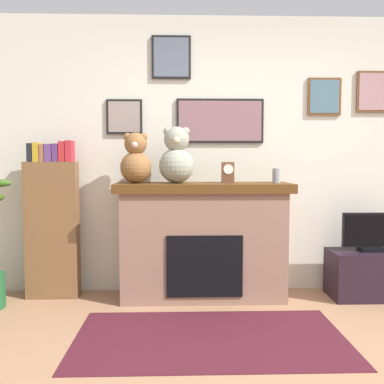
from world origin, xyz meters
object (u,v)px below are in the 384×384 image
at_px(fireplace, 203,240).
at_px(candle_jar, 276,176).
at_px(tv_stand, 370,274).
at_px(television, 371,233).
at_px(bookshelf, 52,224).
at_px(teddy_bear_brown, 136,160).
at_px(mantel_clock, 228,172).
at_px(teddy_bear_cream, 177,158).

height_order(fireplace, candle_jar, candle_jar).
bearing_deg(tv_stand, television, -90.00).
relative_size(bookshelf, teddy_bear_brown, 3.17).
bearing_deg(fireplace, mantel_clock, -4.91).
distance_m(bookshelf, mantel_clock, 1.66).
relative_size(bookshelf, television, 2.72).
bearing_deg(tv_stand, teddy_bear_cream, 178.91).
height_order(bookshelf, teddy_bear_cream, teddy_bear_cream).
relative_size(fireplace, teddy_bear_cream, 3.12).
relative_size(bookshelf, candle_jar, 10.87).
bearing_deg(tv_stand, bookshelf, 178.02).
distance_m(tv_stand, candle_jar, 1.25).
distance_m(mantel_clock, teddy_bear_brown, 0.83).
xyz_separation_m(bookshelf, candle_jar, (2.02, -0.07, 0.44)).
relative_size(fireplace, television, 2.99).
bearing_deg(fireplace, teddy_bear_brown, -178.26).
height_order(tv_stand, teddy_bear_brown, teddy_bear_brown).
bearing_deg(mantel_clock, bookshelf, 177.58).
height_order(candle_jar, teddy_bear_cream, teddy_bear_cream).
xyz_separation_m(fireplace, teddy_bear_brown, (-0.60, -0.02, 0.72)).
bearing_deg(television, tv_stand, 90.00).
bearing_deg(teddy_bear_brown, mantel_clock, -0.04).
distance_m(television, mantel_clock, 1.41).
xyz_separation_m(mantel_clock, teddy_bear_cream, (-0.46, 0.00, 0.13)).
height_order(fireplace, teddy_bear_cream, teddy_bear_cream).
bearing_deg(television, teddy_bear_cream, 178.86).
xyz_separation_m(fireplace, teddy_bear_cream, (-0.24, -0.02, 0.74)).
height_order(candle_jar, teddy_bear_brown, teddy_bear_brown).
bearing_deg(bookshelf, teddy_bear_cream, -3.37).
height_order(mantel_clock, teddy_bear_cream, teddy_bear_cream).
bearing_deg(tv_stand, candle_jar, 177.73).
bearing_deg(teddy_bear_brown, bookshelf, 175.06).
height_order(television, teddy_bear_cream, teddy_bear_cream).
bearing_deg(candle_jar, television, -2.36).
height_order(fireplace, bookshelf, bookshelf).
height_order(television, teddy_bear_brown, teddy_bear_brown).
distance_m(candle_jar, teddy_bear_brown, 1.27).
bearing_deg(television, teddy_bear_brown, 179.05).
distance_m(fireplace, bookshelf, 1.38).
bearing_deg(fireplace, tv_stand, -1.96).
bearing_deg(fireplace, teddy_bear_cream, -175.59).
height_order(candle_jar, mantel_clock, mantel_clock).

